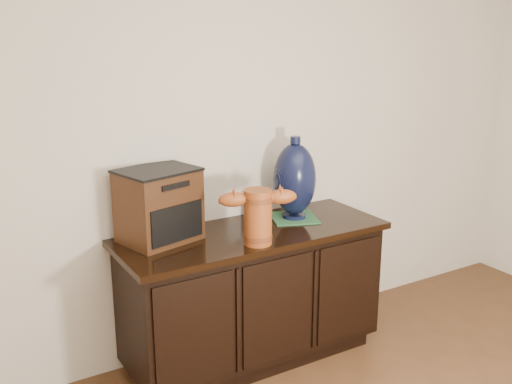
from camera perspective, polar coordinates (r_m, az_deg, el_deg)
sideboard at (r=3.33m, az=-0.32°, el=-9.71°), size 1.46×0.56×0.75m
terracotta_vessel at (r=2.95m, az=0.18°, el=-2.07°), size 0.39×0.19×0.28m
tv_radio at (r=3.04m, az=-9.25°, el=-1.25°), size 0.43×0.38×0.37m
green_mat at (r=3.39m, az=3.64°, el=-2.46°), size 0.32×0.32×0.01m
lamp_base at (r=3.33m, az=3.70°, el=1.19°), size 0.31×0.31×0.46m
spray_can at (r=3.36m, az=-0.29°, el=-1.35°), size 0.05×0.05×0.15m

